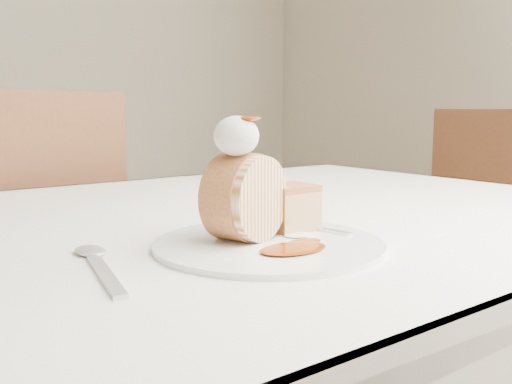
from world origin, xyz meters
TOP-DOWN VIEW (x-y plane):
  - table at (0.00, 0.20)m, footprint 1.40×0.90m
  - chair_far at (-0.08, 0.84)m, footprint 0.53×0.53m
  - chair_end at (1.13, 0.44)m, footprint 0.48×0.48m
  - plate at (-0.02, 0.01)m, footprint 0.26×0.26m
  - roulade_slice at (-0.03, 0.03)m, footprint 0.11×0.08m
  - cake_chunk at (0.04, 0.04)m, footprint 0.06×0.05m
  - whipped_cream at (-0.05, 0.03)m, footprint 0.05×0.05m
  - caramel_drizzle at (-0.04, 0.01)m, footprint 0.02×0.02m
  - caramel_pool at (-0.02, -0.04)m, footprint 0.08×0.05m
  - fork at (0.07, 0.02)m, footprint 0.05×0.15m
  - spoon at (-0.21, 0.01)m, footprint 0.06×0.17m

SIDE VIEW (x-z plane):
  - chair_end at x=1.13m, z-range 0.06..0.96m
  - chair_far at x=-0.08m, z-range 0.07..1.01m
  - table at x=0.00m, z-range 0.29..1.04m
  - spoon at x=-0.21m, z-range 0.75..0.75m
  - plate at x=-0.02m, z-range 0.75..0.76m
  - fork at x=0.07m, z-range 0.76..0.76m
  - caramel_pool at x=-0.02m, z-range 0.76..0.76m
  - cake_chunk at x=0.04m, z-range 0.76..0.80m
  - roulade_slice at x=-0.03m, z-range 0.76..0.85m
  - whipped_cream at x=-0.05m, z-range 0.85..0.89m
  - caramel_drizzle at x=-0.04m, z-range 0.89..0.90m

